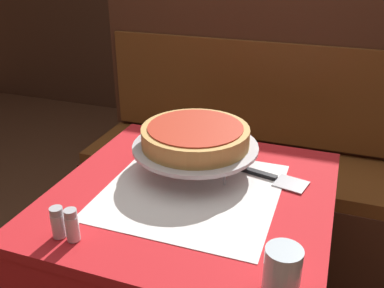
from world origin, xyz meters
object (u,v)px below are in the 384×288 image
(dining_table_front, at_px, (192,220))
(pizza_server, at_px, (270,177))
(condiment_caddy, at_px, (250,41))
(pepper_shaker, at_px, (72,225))
(booth_bench, at_px, (277,183))
(water_glass_near, at_px, (282,270))
(dining_table_rear, at_px, (243,67))
(salt_shaker, at_px, (58,222))
(deep_dish_pizza, at_px, (195,136))
(pizza_pan_stand, at_px, (195,148))

(dining_table_front, relative_size, pizza_server, 3.19)
(dining_table_front, xyz_separation_m, pizza_server, (0.20, 0.15, 0.11))
(condiment_caddy, bearing_deg, pepper_shaker, -88.39)
(booth_bench, relative_size, pizza_server, 7.33)
(pepper_shaker, bearing_deg, condiment_caddy, 91.61)
(water_glass_near, height_order, condiment_caddy, condiment_caddy)
(dining_table_rear, relative_size, condiment_caddy, 5.18)
(dining_table_rear, bearing_deg, salt_shaker, -88.95)
(deep_dish_pizza, xyz_separation_m, pepper_shaker, (-0.16, -0.43, -0.07))
(dining_table_front, bearing_deg, salt_shaker, -127.13)
(dining_table_front, distance_m, pepper_shaker, 0.39)
(deep_dish_pizza, distance_m, pepper_shaker, 0.47)
(pizza_pan_stand, bearing_deg, salt_shaker, -114.39)
(deep_dish_pizza, relative_size, condiment_caddy, 2.31)
(deep_dish_pizza, height_order, pizza_server, deep_dish_pizza)
(dining_table_front, distance_m, dining_table_rear, 1.77)
(dining_table_front, relative_size, pepper_shaker, 9.30)
(pizza_pan_stand, height_order, water_glass_near, water_glass_near)
(booth_bench, xyz_separation_m, condiment_caddy, (-0.40, 1.09, 0.41))
(dining_table_front, relative_size, booth_bench, 0.43)
(pepper_shaker, bearing_deg, pizza_pan_stand, 70.14)
(dining_table_rear, xyz_separation_m, pizza_pan_stand, (0.23, -1.62, 0.19))
(deep_dish_pizza, xyz_separation_m, water_glass_near, (0.34, -0.43, -0.06))
(booth_bench, relative_size, salt_shaker, 22.33)
(water_glass_near, distance_m, condiment_caddy, 2.22)
(deep_dish_pizza, distance_m, salt_shaker, 0.48)
(pepper_shaker, xyz_separation_m, condiment_caddy, (-0.06, 2.15, 0.00))
(booth_bench, xyz_separation_m, pepper_shaker, (-0.34, -1.06, 0.41))
(water_glass_near, height_order, pepper_shaker, water_glass_near)
(condiment_caddy, bearing_deg, salt_shaker, -89.45)
(dining_table_rear, relative_size, pizza_pan_stand, 1.91)
(booth_bench, bearing_deg, water_glass_near, -81.88)
(booth_bench, bearing_deg, salt_shaker, -109.69)
(dining_table_rear, height_order, deep_dish_pizza, deep_dish_pizza)
(pizza_pan_stand, distance_m, deep_dish_pizza, 0.04)
(water_glass_near, bearing_deg, pepper_shaker, -179.81)
(salt_shaker, bearing_deg, dining_table_front, 52.87)
(deep_dish_pizza, height_order, water_glass_near, deep_dish_pizza)
(booth_bench, distance_m, pizza_pan_stand, 0.79)
(dining_table_front, distance_m, condiment_caddy, 1.87)
(pizza_pan_stand, distance_m, condiment_caddy, 1.73)
(water_glass_near, bearing_deg, dining_table_front, 134.87)
(salt_shaker, bearing_deg, pepper_shaker, 0.00)
(dining_table_front, xyz_separation_m, salt_shaker, (-0.23, -0.30, 0.14))
(dining_table_rear, xyz_separation_m, condiment_caddy, (0.02, 0.10, 0.16))
(pizza_server, relative_size, condiment_caddy, 1.72)
(salt_shaker, bearing_deg, pizza_server, 46.44)
(pizza_server, xyz_separation_m, water_glass_near, (0.10, -0.45, 0.05))
(pizza_pan_stand, bearing_deg, pepper_shaker, -109.86)
(booth_bench, relative_size, condiment_caddy, 12.60)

